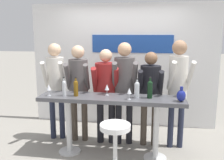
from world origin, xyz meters
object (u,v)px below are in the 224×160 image
at_px(wine_bottle_3, 64,87).
at_px(wine_bottle_1, 137,89).
at_px(tasting_table, 111,107).
at_px(wine_glass_1, 107,88).
at_px(person_center, 124,82).
at_px(wine_glass_2, 49,88).
at_px(wine_bottle_2, 76,87).
at_px(person_right, 178,81).
at_px(person_far_left, 56,80).
at_px(wine_glass_0, 129,91).
at_px(person_center_left, 106,86).
at_px(person_left, 79,82).
at_px(person_center_right, 150,89).
at_px(wine_bottle_0, 150,89).
at_px(bar_stool, 115,142).
at_px(decorative_vase, 181,96).

bearing_deg(wine_bottle_3, wine_bottle_1, 3.26).
height_order(tasting_table, wine_glass_1, wine_glass_1).
height_order(person_center, wine_glass_2, person_center).
bearing_deg(wine_bottle_2, wine_glass_1, 15.76).
distance_m(person_right, wine_glass_2, 2.10).
distance_m(person_far_left, wine_glass_0, 1.52).
height_order(tasting_table, person_center_left, person_center_left).
xyz_separation_m(person_left, wine_glass_2, (-0.32, -0.56, 0.02)).
relative_size(person_left, wine_glass_1, 9.84).
distance_m(tasting_table, person_center_right, 0.79).
distance_m(tasting_table, wine_bottle_0, 0.67).
bearing_deg(person_center_left, person_center_right, -6.16).
relative_size(person_center_right, person_right, 0.89).
relative_size(tasting_table, wine_bottle_1, 7.49).
height_order(wine_bottle_0, wine_glass_2, wine_bottle_0).
distance_m(person_right, wine_bottle_0, 0.64).
bearing_deg(wine_bottle_0, wine_bottle_1, -176.24).
height_order(wine_bottle_2, wine_glass_0, wine_bottle_2).
distance_m(person_center_right, person_right, 0.48).
xyz_separation_m(wine_bottle_0, wine_bottle_3, (-1.33, -0.08, -0.01)).
bearing_deg(person_center_left, wine_glass_2, -152.47).
distance_m(person_center, wine_glass_0, 0.60).
height_order(bar_stool, person_center_right, person_center_right).
bearing_deg(wine_glass_1, person_left, 146.30).
xyz_separation_m(wine_bottle_2, wine_bottle_3, (-0.18, -0.02, -0.00)).
relative_size(tasting_table, wine_bottle_0, 6.92).
distance_m(wine_bottle_3, wine_glass_1, 0.67).
bearing_deg(wine_bottle_2, wine_glass_0, -4.34).
height_order(person_left, wine_bottle_3, person_left).
bearing_deg(bar_stool, wine_glass_0, 72.50).
bearing_deg(person_center, bar_stool, -98.26).
height_order(person_far_left, person_right, person_right).
height_order(bar_stool, person_right, person_right).
bearing_deg(wine_glass_1, person_right, 18.68).
relative_size(tasting_table, wine_glass_1, 12.81).
bearing_deg(tasting_table, decorative_vase, -5.73).
xyz_separation_m(wine_bottle_3, wine_glass_0, (1.02, -0.04, -0.01)).
bearing_deg(wine_glass_0, wine_glass_2, 178.89).
xyz_separation_m(wine_bottle_1, wine_glass_0, (-0.11, -0.11, -0.01)).
bearing_deg(decorative_vase, person_center_left, 154.85).
bearing_deg(person_far_left, tasting_table, -35.58).
height_order(wine_bottle_3, wine_glass_1, wine_bottle_3).
bearing_deg(wine_bottle_1, bar_stool, -113.96).
bearing_deg(person_far_left, wine_glass_2, -89.65).
xyz_separation_m(person_left, wine_bottle_0, (1.25, -0.46, 0.04)).
bearing_deg(wine_bottle_2, wine_bottle_1, 2.68).
distance_m(person_center_left, wine_bottle_3, 0.78).
xyz_separation_m(person_center_right, wine_bottle_0, (-0.00, -0.47, 0.11)).
relative_size(person_far_left, wine_bottle_3, 5.89).
xyz_separation_m(tasting_table, person_center_left, (-0.17, 0.46, 0.23)).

